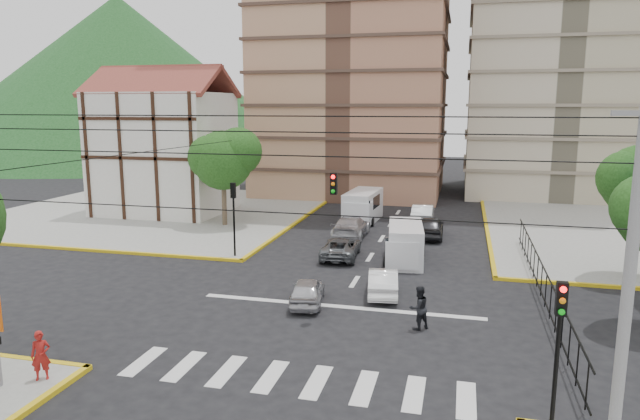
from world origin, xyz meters
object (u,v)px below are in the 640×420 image
(traffic_light_se, at_px, (559,335))
(pedestrian_crosswalk, at_px, (419,308))
(car_silver_front_left, at_px, (307,291))
(van_left_lane, at_px, (362,207))
(car_white_front_right, at_px, (383,281))
(pedestrian_sw_corner, at_px, (41,355))
(van_right_lane, at_px, (405,245))
(traffic_light_nw, at_px, (234,207))

(traffic_light_se, distance_m, pedestrian_crosswalk, 8.60)
(traffic_light_se, relative_size, car_silver_front_left, 1.22)
(traffic_light_se, bearing_deg, van_left_lane, 109.77)
(car_white_front_right, bearing_deg, pedestrian_sw_corner, 42.68)
(van_left_lane, bearing_deg, car_silver_front_left, -83.75)
(van_right_lane, height_order, car_silver_front_left, van_right_lane)
(van_right_lane, bearing_deg, van_left_lane, 105.29)
(van_left_lane, distance_m, car_silver_front_left, 19.01)
(traffic_light_se, xyz_separation_m, van_right_lane, (-5.67, 17.12, -2.05))
(traffic_light_nw, bearing_deg, traffic_light_se, -45.00)
(pedestrian_crosswalk, bearing_deg, van_left_lane, -115.22)
(car_white_front_right, relative_size, pedestrian_crosswalk, 2.17)
(traffic_light_se, height_order, car_silver_front_left, traffic_light_se)
(traffic_light_nw, xyz_separation_m, van_right_lane, (9.93, 1.52, -2.05))
(traffic_light_nw, distance_m, van_right_lane, 10.26)
(van_left_lane, distance_m, pedestrian_sw_corner, 29.04)
(van_left_lane, height_order, pedestrian_crosswalk, van_left_lane)
(van_left_lane, bearing_deg, pedestrian_sw_corner, -97.28)
(pedestrian_sw_corner, bearing_deg, pedestrian_crosswalk, 1.19)
(traffic_light_se, bearing_deg, car_white_front_right, 118.58)
(car_silver_front_left, distance_m, pedestrian_crosswalk, 5.51)
(van_right_lane, distance_m, car_white_front_right, 5.93)
(van_right_lane, bearing_deg, traffic_light_nw, -178.01)
(van_left_lane, bearing_deg, traffic_light_nw, -110.06)
(car_white_front_right, bearing_deg, traffic_light_nw, -32.66)
(traffic_light_se, distance_m, traffic_light_nw, 22.06)
(van_left_lane, height_order, car_white_front_right, van_left_lane)
(traffic_light_nw, xyz_separation_m, car_silver_front_left, (6.29, -6.57, -2.50))
(car_silver_front_left, height_order, pedestrian_sw_corner, pedestrian_sw_corner)
(van_right_lane, height_order, car_white_front_right, van_right_lane)
(traffic_light_nw, height_order, pedestrian_sw_corner, traffic_light_nw)
(traffic_light_nw, height_order, car_white_front_right, traffic_light_nw)
(traffic_light_se, height_order, car_white_front_right, traffic_light_se)
(van_left_lane, xyz_separation_m, pedestrian_sw_corner, (-5.66, -28.48, -0.20))
(traffic_light_se, height_order, van_right_lane, traffic_light_se)
(traffic_light_se, height_order, traffic_light_nw, same)
(van_left_lane, bearing_deg, traffic_light_se, -66.28)
(car_white_front_right, bearing_deg, van_right_lane, -102.24)
(traffic_light_se, relative_size, pedestrian_crosswalk, 2.42)
(traffic_light_se, bearing_deg, van_right_lane, 108.31)
(van_right_lane, distance_m, van_left_lane, 11.75)
(pedestrian_sw_corner, xyz_separation_m, pedestrian_crosswalk, (11.62, 7.69, -0.07))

